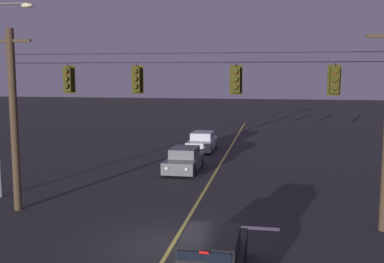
{
  "coord_description": "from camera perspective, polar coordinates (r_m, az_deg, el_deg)",
  "views": [
    {
      "loc": [
        3.28,
        -14.37,
        5.77
      ],
      "look_at": [
        0.0,
        3.93,
        3.4
      ],
      "focal_mm": 42.79,
      "sensor_mm": 36.0,
      "label": 1
    }
  ],
  "objects": [
    {
      "name": "stop_bar_paint",
      "position": [
        17.72,
        5.25,
        -11.76
      ],
      "size": [
        3.4,
        0.36,
        0.01
      ],
      "primitive_type": "cube",
      "color": "silver",
      "rests_on": "ground"
    },
    {
      "name": "car_oncoming_lead",
      "position": [
        27.21,
        -0.98,
        -3.59
      ],
      "size": [
        1.8,
        4.42,
        1.39
      ],
      "color": "#4C4C51",
      "rests_on": "ground"
    },
    {
      "name": "traffic_light_right_inner",
      "position": [
        17.42,
        17.35,
        6.14
      ],
      "size": [
        0.48,
        0.41,
        1.22
      ],
      "color": "black"
    },
    {
      "name": "traffic_light_left_inner",
      "position": [
        18.08,
        -6.96,
        6.45
      ],
      "size": [
        0.48,
        0.41,
        1.22
      ],
      "color": "black"
    },
    {
      "name": "traffic_light_leftmost",
      "position": [
        19.11,
        -15.22,
        6.29
      ],
      "size": [
        0.48,
        0.41,
        1.22
      ],
      "color": "black"
    },
    {
      "name": "lane_centre_stripe",
      "position": [
        24.23,
        2.1,
        -6.51
      ],
      "size": [
        0.14,
        60.0,
        0.01
      ],
      "primitive_type": "cube",
      "color": "#D1C64C",
      "rests_on": "ground"
    },
    {
      "name": "signal_span_assembly",
      "position": [
        17.7,
        -0.57,
        1.33
      ],
      "size": [
        16.5,
        0.32,
        7.58
      ],
      "color": "#423021",
      "rests_on": "ground"
    },
    {
      "name": "ground_plane",
      "position": [
        15.82,
        -2.59,
        -14.13
      ],
      "size": [
        180.0,
        180.0,
        0.0
      ],
      "primitive_type": "plane",
      "color": "#28282B"
    },
    {
      "name": "car_waiting_near_lane",
      "position": [
        13.18,
        2.35,
        -15.62
      ],
      "size": [
        1.8,
        4.33,
        1.39
      ],
      "color": "black",
      "rests_on": "ground"
    },
    {
      "name": "car_oncoming_trailing",
      "position": [
        34.42,
        1.27,
        -1.3
      ],
      "size": [
        1.8,
        4.42,
        1.39
      ],
      "color": "#A5A5AD",
      "rests_on": "ground"
    },
    {
      "name": "street_lamp_corner",
      "position": [
        22.61,
        -22.72,
        5.53
      ],
      "size": [
        2.11,
        0.3,
        8.95
      ],
      "color": "#4C4F54",
      "rests_on": "ground"
    },
    {
      "name": "traffic_light_centre",
      "position": [
        17.34,
        5.47,
        6.43
      ],
      "size": [
        0.48,
        0.41,
        1.22
      ],
      "color": "black"
    }
  ]
}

